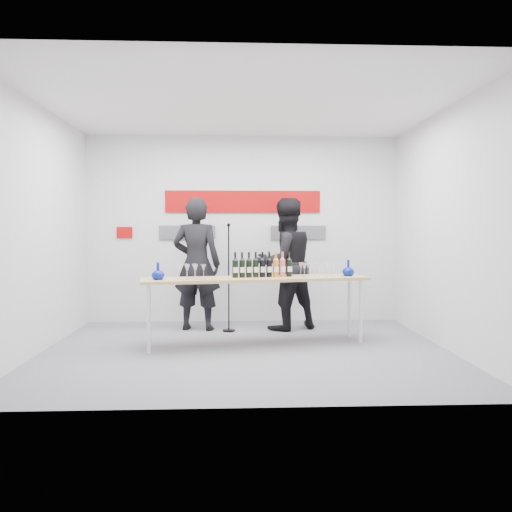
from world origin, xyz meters
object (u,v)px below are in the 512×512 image
(presenter_left, at_px, (197,264))
(mic_stand, at_px, (229,299))
(tasting_table, at_px, (256,283))
(presenter_right, at_px, (285,264))

(presenter_left, relative_size, mic_stand, 1.24)
(tasting_table, relative_size, mic_stand, 1.87)
(tasting_table, height_order, mic_stand, mic_stand)
(tasting_table, xyz_separation_m, presenter_left, (-0.85, 1.00, 0.17))
(presenter_left, xyz_separation_m, presenter_right, (1.32, -0.01, -0.00))
(tasting_table, bearing_deg, presenter_right, 55.18)
(presenter_right, bearing_deg, presenter_left, -25.49)
(presenter_right, height_order, mic_stand, presenter_right)
(tasting_table, relative_size, presenter_right, 1.52)
(tasting_table, distance_m, mic_stand, 1.00)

